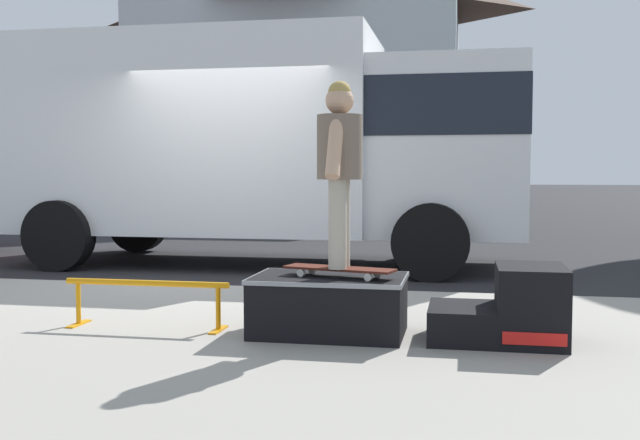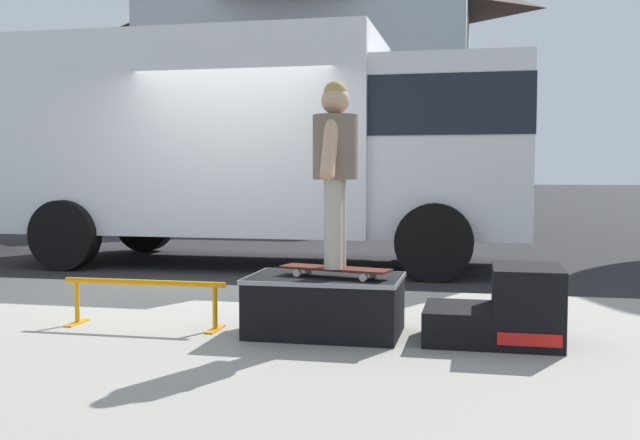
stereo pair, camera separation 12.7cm
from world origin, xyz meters
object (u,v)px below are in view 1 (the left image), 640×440
at_px(skateboard, 339,269).
at_px(skater_kid, 340,158).
at_px(skate_box, 329,303).
at_px(grind_rail, 147,293).
at_px(kicker_ramp, 509,310).
at_px(box_truck, 262,139).

distance_m(skateboard, skater_kid, 0.76).
distance_m(skate_box, skateboard, 0.27).
height_order(skate_box, skater_kid, skater_kid).
relative_size(skate_box, grind_rail, 0.85).
height_order(kicker_ramp, box_truck, box_truck).
xyz_separation_m(skateboard, skater_kid, (0.00, -0.00, 0.76)).
bearing_deg(skateboard, grind_rail, 179.62).
height_order(grind_rail, skateboard, skateboard).
distance_m(kicker_ramp, skateboard, 1.17).
bearing_deg(grind_rail, skate_box, 1.69).
relative_size(skate_box, kicker_ramp, 1.19).
bearing_deg(skater_kid, kicker_ramp, 2.45).
bearing_deg(skateboard, box_truck, 111.30).
bearing_deg(kicker_ramp, skater_kid, -177.55).
distance_m(grind_rail, skater_kid, 1.73).
xyz_separation_m(kicker_ramp, skater_kid, (-1.14, -0.05, 1.02)).
xyz_separation_m(kicker_ramp, box_truck, (-3.00, 4.71, 1.37)).
distance_m(grind_rail, skateboard, 1.44).
bearing_deg(skate_box, box_truck, 110.66).
height_order(skateboard, box_truck, box_truck).
bearing_deg(skater_kid, box_truck, 111.30).
bearing_deg(grind_rail, skateboard, -0.38).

